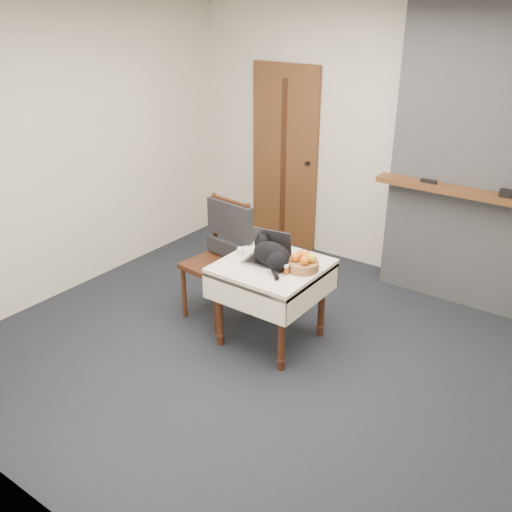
{
  "coord_description": "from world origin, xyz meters",
  "views": [
    {
      "loc": [
        2.15,
        -3.19,
        2.63
      ],
      "look_at": [
        -0.25,
        0.12,
        0.76
      ],
      "focal_mm": 40.0,
      "sensor_mm": 36.0,
      "label": 1
    }
  ],
  "objects_px": {
    "cat": "(272,255)",
    "fruit_basket": "(303,263)",
    "chair": "(224,243)",
    "laptop": "(268,254)",
    "side_table": "(272,277)",
    "door": "(285,158)",
    "pill_bottle": "(286,270)",
    "cream_jar": "(241,252)"
  },
  "relations": [
    {
      "from": "cat",
      "to": "fruit_basket",
      "type": "distance_m",
      "value": 0.25
    },
    {
      "from": "chair",
      "to": "laptop",
      "type": "bearing_deg",
      "value": -6.03
    },
    {
      "from": "laptop",
      "to": "fruit_basket",
      "type": "xyz_separation_m",
      "value": [
        0.31,
        0.03,
        -0.0
      ]
    },
    {
      "from": "cat",
      "to": "chair",
      "type": "distance_m",
      "value": 0.67
    },
    {
      "from": "side_table",
      "to": "chair",
      "type": "relative_size",
      "value": 0.74
    },
    {
      "from": "door",
      "to": "cat",
      "type": "bearing_deg",
      "value": -59.28
    },
    {
      "from": "chair",
      "to": "side_table",
      "type": "bearing_deg",
      "value": -7.49
    },
    {
      "from": "door",
      "to": "fruit_basket",
      "type": "xyz_separation_m",
      "value": [
        1.32,
        -1.75,
        -0.24
      ]
    },
    {
      "from": "cat",
      "to": "fruit_basket",
      "type": "relative_size",
      "value": 1.68
    },
    {
      "from": "pill_bottle",
      "to": "chair",
      "type": "xyz_separation_m",
      "value": [
        -0.8,
        0.23,
        -0.06
      ]
    },
    {
      "from": "fruit_basket",
      "to": "chair",
      "type": "bearing_deg",
      "value": 174.19
    },
    {
      "from": "cream_jar",
      "to": "side_table",
      "type": "bearing_deg",
      "value": 2.74
    },
    {
      "from": "door",
      "to": "pill_bottle",
      "type": "bearing_deg",
      "value": -56.29
    },
    {
      "from": "chair",
      "to": "fruit_basket",
      "type": "bearing_deg",
      "value": 0.29
    },
    {
      "from": "side_table",
      "to": "fruit_basket",
      "type": "height_order",
      "value": "fruit_basket"
    },
    {
      "from": "side_table",
      "to": "chair",
      "type": "distance_m",
      "value": 0.63
    },
    {
      "from": "door",
      "to": "pill_bottle",
      "type": "xyz_separation_m",
      "value": [
        1.26,
        -1.9,
        -0.26
      ]
    },
    {
      "from": "door",
      "to": "side_table",
      "type": "relative_size",
      "value": 2.56
    },
    {
      "from": "door",
      "to": "pill_bottle",
      "type": "distance_m",
      "value": 2.29
    },
    {
      "from": "cream_jar",
      "to": "chair",
      "type": "distance_m",
      "value": 0.35
    },
    {
      "from": "fruit_basket",
      "to": "side_table",
      "type": "bearing_deg",
      "value": -166.73
    },
    {
      "from": "laptop",
      "to": "pill_bottle",
      "type": "bearing_deg",
      "value": -33.92
    },
    {
      "from": "cream_jar",
      "to": "chair",
      "type": "relative_size",
      "value": 0.06
    },
    {
      "from": "pill_bottle",
      "to": "fruit_basket",
      "type": "distance_m",
      "value": 0.16
    },
    {
      "from": "side_table",
      "to": "cream_jar",
      "type": "height_order",
      "value": "cream_jar"
    },
    {
      "from": "laptop",
      "to": "pill_bottle",
      "type": "xyz_separation_m",
      "value": [
        0.25,
        -0.12,
        -0.02
      ]
    },
    {
      "from": "cat",
      "to": "pill_bottle",
      "type": "height_order",
      "value": "cat"
    },
    {
      "from": "pill_bottle",
      "to": "chair",
      "type": "relative_size",
      "value": 0.07
    },
    {
      "from": "cat",
      "to": "cream_jar",
      "type": "distance_m",
      "value": 0.33
    },
    {
      "from": "door",
      "to": "cat",
      "type": "distance_m",
      "value": 2.15
    },
    {
      "from": "side_table",
      "to": "cat",
      "type": "relative_size",
      "value": 1.87
    },
    {
      "from": "cream_jar",
      "to": "fruit_basket",
      "type": "height_order",
      "value": "fruit_basket"
    },
    {
      "from": "cat",
      "to": "cream_jar",
      "type": "xyz_separation_m",
      "value": [
        -0.32,
        0.02,
        -0.07
      ]
    },
    {
      "from": "door",
      "to": "chair",
      "type": "xyz_separation_m",
      "value": [
        0.47,
        -1.66,
        -0.32
      ]
    },
    {
      "from": "side_table",
      "to": "fruit_basket",
      "type": "relative_size",
      "value": 3.13
    },
    {
      "from": "fruit_basket",
      "to": "pill_bottle",
      "type": "bearing_deg",
      "value": -111.11
    },
    {
      "from": "cat",
      "to": "pill_bottle",
      "type": "distance_m",
      "value": 0.19
    },
    {
      "from": "side_table",
      "to": "cream_jar",
      "type": "xyz_separation_m",
      "value": [
        -0.3,
        -0.01,
        0.15
      ]
    },
    {
      "from": "cat",
      "to": "pill_bottle",
      "type": "relative_size",
      "value": 5.39
    },
    {
      "from": "laptop",
      "to": "pill_bottle",
      "type": "relative_size",
      "value": 4.73
    },
    {
      "from": "side_table",
      "to": "door",
      "type": "bearing_deg",
      "value": 120.66
    },
    {
      "from": "laptop",
      "to": "pill_bottle",
      "type": "distance_m",
      "value": 0.28
    }
  ]
}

